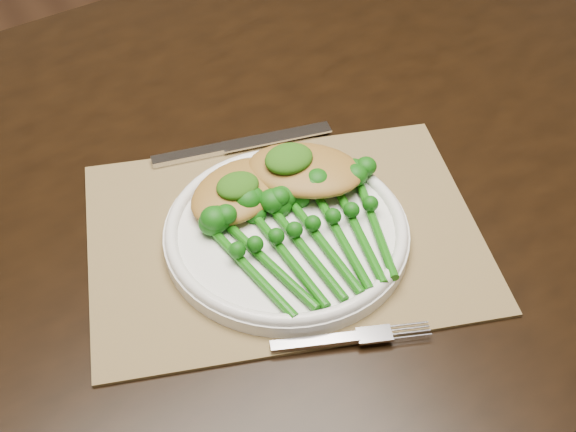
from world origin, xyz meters
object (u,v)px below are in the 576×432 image
dining_table (270,348)px  chicken_fillet_left (238,191)px  dinner_plate (286,232)px  placemat (284,235)px  broccolini_bundle (314,247)px

dining_table → chicken_fillet_left: 0.41m
dinner_plate → chicken_fillet_left: bearing=106.9°
placemat → chicken_fillet_left: size_ratio=3.46×
placemat → broccolini_bundle: bearing=-61.8°
dining_table → broccolini_bundle: (-0.04, -0.17, 0.40)m
broccolini_bundle → dining_table: bearing=82.9°
placemat → chicken_fillet_left: bearing=131.0°
placemat → chicken_fillet_left: 0.07m
chicken_fillet_left → broccolini_bundle: (0.03, -0.11, -0.01)m
placemat → broccolini_bundle: size_ratio=2.07×
dining_table → broccolini_bundle: 0.43m
placemat → dinner_plate: dinner_plate is taller
dinner_plate → chicken_fillet_left: (-0.02, 0.07, 0.02)m
dinner_plate → broccolini_bundle: 0.04m
dinner_plate → broccolini_bundle: broccolini_bundle is taller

